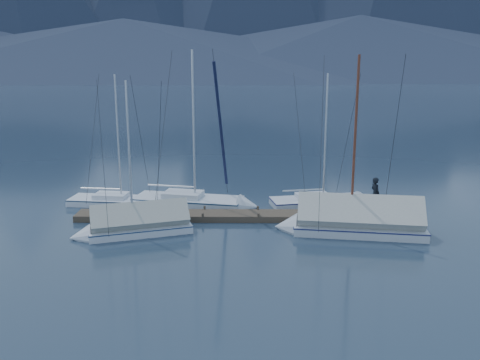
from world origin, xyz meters
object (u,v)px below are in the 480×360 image
person (375,194)px  sailboat_open_left (129,202)px  sailboat_covered_near (347,223)px  sailboat_covered_far (131,226)px  sailboat_open_right (330,202)px  sailboat_open_mid (204,203)px

person → sailboat_open_left: bearing=61.7°
sailboat_covered_near → person: (2.04, 2.70, 0.81)m
sailboat_covered_far → sailboat_open_right: bearing=27.1°
sailboat_covered_near → sailboat_open_right: bearing=89.9°
sailboat_covered_near → sailboat_covered_far: 10.94m
sailboat_covered_far → person: 13.36m
sailboat_open_mid → person: (9.70, -2.11, 1.12)m
sailboat_covered_far → person: bearing=13.3°
sailboat_open_right → sailboat_covered_near: (-0.01, -5.24, 0.34)m
sailboat_open_mid → sailboat_covered_far: (-3.27, -5.17, 0.23)m
sailboat_open_left → person: sailboat_open_left is taller
sailboat_open_mid → sailboat_open_right: bearing=3.2°
sailboat_covered_near → sailboat_covered_far: size_ratio=1.17×
sailboat_open_right → person: 3.45m
sailboat_open_right → sailboat_covered_near: size_ratio=0.88×
sailboat_open_mid → sailboat_open_right: (7.67, 0.44, -0.03)m
sailboat_open_left → person: 14.49m
sailboat_covered_near → sailboat_covered_far: (-10.93, -0.36, -0.08)m
sailboat_covered_far → sailboat_covered_near: bearing=1.9°
sailboat_open_mid → sailboat_covered_near: sailboat_open_mid is taller
sailboat_open_right → person: sailboat_open_right is taller
sailboat_covered_near → sailboat_covered_far: sailboat_covered_near is taller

